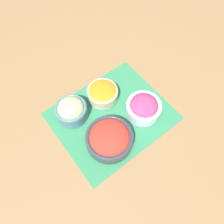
% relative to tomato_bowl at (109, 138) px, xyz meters
% --- Properties ---
extents(ground_plane, '(3.00, 3.00, 0.00)m').
position_rel_tomato_bowl_xyz_m(ground_plane, '(0.08, 0.08, -0.04)').
color(ground_plane, olive).
extents(placemat, '(0.45, 0.37, 0.00)m').
position_rel_tomato_bowl_xyz_m(placemat, '(0.08, 0.08, -0.04)').
color(placemat, '#2D7A51').
rests_on(placemat, ground_plane).
extents(tomato_bowl, '(0.18, 0.18, 0.07)m').
position_rel_tomato_bowl_xyz_m(tomato_bowl, '(0.00, 0.00, 0.00)').
color(tomato_bowl, '#333842').
rests_on(tomato_bowl, placemat).
extents(onion_bowl, '(0.14, 0.14, 0.08)m').
position_rel_tomato_bowl_xyz_m(onion_bowl, '(0.19, 0.02, 0.00)').
color(onion_bowl, silver).
rests_on(onion_bowl, placemat).
extents(carrot_bowl, '(0.13, 0.13, 0.06)m').
position_rel_tomato_bowl_xyz_m(carrot_bowl, '(0.10, 0.18, -0.00)').
color(carrot_bowl, beige).
rests_on(carrot_bowl, placemat).
extents(cucumber_bowl, '(0.12, 0.12, 0.09)m').
position_rel_tomato_bowl_xyz_m(cucumber_bowl, '(-0.05, 0.18, 0.01)').
color(cucumber_bowl, slate).
rests_on(cucumber_bowl, placemat).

